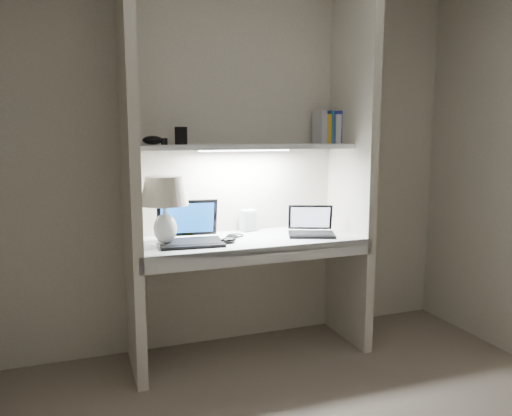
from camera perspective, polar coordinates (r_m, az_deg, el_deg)
name	(u,v)px	position (r m, az deg, el deg)	size (l,w,h in m)	color
back_wall	(236,161)	(3.39, -2.26, 5.42)	(3.20, 0.01, 2.50)	beige
alcove_panel_left	(130,166)	(2.97, -14.21, 4.72)	(0.06, 0.55, 2.50)	beige
alcove_panel_right	(352,161)	(3.43, 10.91, 5.32)	(0.06, 0.55, 2.50)	beige
desk	(250,241)	(3.19, -0.71, -3.83)	(1.40, 0.55, 0.04)	white
desk_apron	(264,255)	(2.96, 0.95, -5.41)	(1.46, 0.03, 0.10)	silver
shelf	(245,147)	(3.21, -1.29, 7.04)	(1.40, 0.36, 0.03)	silver
strip_light	(245,150)	(3.21, -1.29, 6.65)	(0.60, 0.04, 0.01)	white
table_lamp	(164,199)	(2.99, -10.42, 1.01)	(0.28, 0.28, 0.42)	white
laptop_main	(190,233)	(3.09, -7.58, -2.89)	(0.40, 0.35, 0.25)	black
laptop_netbook	(311,228)	(3.32, 6.31, -2.30)	(0.37, 0.35, 0.19)	black
speaker	(249,221)	(3.41, -0.85, -1.44)	(0.10, 0.07, 0.15)	silver
mouse	(228,240)	(3.05, -3.16, -3.70)	(0.10, 0.06, 0.04)	black
cable_coil	(235,235)	(3.25, -2.37, -3.15)	(0.11, 0.11, 0.01)	black
sticky_note	(190,240)	(3.17, -7.56, -3.61)	(0.07, 0.07, 0.00)	gold
book_row	(330,128)	(3.53, 8.47, 9.04)	(0.21, 0.15, 0.22)	silver
shelf_box	(181,136)	(3.15, -8.57, 8.18)	(0.06, 0.05, 0.11)	black
shelf_gadget	(153,140)	(3.07, -11.72, 7.60)	(0.13, 0.09, 0.05)	black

